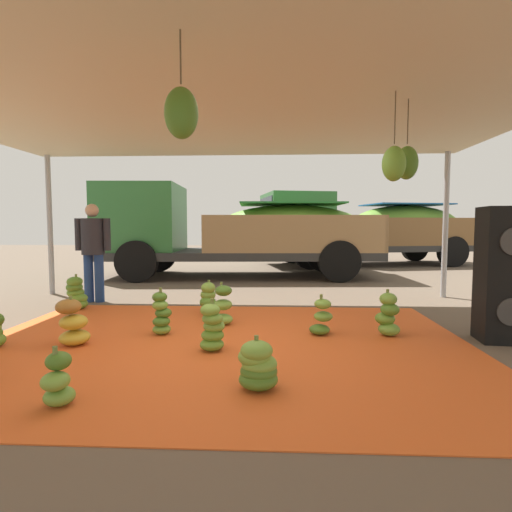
{
  "coord_description": "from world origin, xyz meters",
  "views": [
    {
      "loc": [
        0.63,
        -4.5,
        1.35
      ],
      "look_at": [
        0.29,
        2.57,
        0.82
      ],
      "focal_mm": 28.63,
      "sensor_mm": 36.0,
      "label": 1
    }
  ],
  "objects_px": {
    "cargo_truck_main": "(231,230)",
    "banana_bunch_10": "(77,294)",
    "banana_bunch_2": "(258,366)",
    "banana_bunch_1": "(212,328)",
    "banana_bunch_0": "(388,316)",
    "banana_bunch_6": "(73,324)",
    "banana_bunch_3": "(161,315)",
    "banana_bunch_4": "(322,318)",
    "cargo_truck_far": "(364,228)",
    "banana_bunch_7": "(209,300)",
    "banana_bunch_11": "(223,307)",
    "banana_bunch_12": "(58,381)",
    "worker_0": "(93,245)",
    "speaker_stack": "(502,275)"
  },
  "relations": [
    {
      "from": "banana_bunch_4",
      "to": "banana_bunch_11",
      "type": "bearing_deg",
      "value": 160.98
    },
    {
      "from": "banana_bunch_1",
      "to": "cargo_truck_main",
      "type": "bearing_deg",
      "value": 94.43
    },
    {
      "from": "banana_bunch_4",
      "to": "speaker_stack",
      "type": "distance_m",
      "value": 2.14
    },
    {
      "from": "banana_bunch_4",
      "to": "banana_bunch_6",
      "type": "relative_size",
      "value": 0.89
    },
    {
      "from": "banana_bunch_0",
      "to": "cargo_truck_far",
      "type": "xyz_separation_m",
      "value": [
        1.65,
        9.16,
        1.02
      ]
    },
    {
      "from": "banana_bunch_2",
      "to": "cargo_truck_main",
      "type": "height_order",
      "value": "cargo_truck_main"
    },
    {
      "from": "banana_bunch_4",
      "to": "banana_bunch_11",
      "type": "height_order",
      "value": "banana_bunch_11"
    },
    {
      "from": "banana_bunch_1",
      "to": "banana_bunch_4",
      "type": "height_order",
      "value": "banana_bunch_1"
    },
    {
      "from": "banana_bunch_10",
      "to": "speaker_stack",
      "type": "height_order",
      "value": "speaker_stack"
    },
    {
      "from": "speaker_stack",
      "to": "banana_bunch_1",
      "type": "bearing_deg",
      "value": -170.66
    },
    {
      "from": "banana_bunch_6",
      "to": "banana_bunch_7",
      "type": "relative_size",
      "value": 1.06
    },
    {
      "from": "banana_bunch_12",
      "to": "worker_0",
      "type": "xyz_separation_m",
      "value": [
        -1.6,
        4.13,
        0.81
      ]
    },
    {
      "from": "banana_bunch_7",
      "to": "banana_bunch_3",
      "type": "bearing_deg",
      "value": -109.99
    },
    {
      "from": "banana_bunch_10",
      "to": "banana_bunch_11",
      "type": "relative_size",
      "value": 0.97
    },
    {
      "from": "banana_bunch_1",
      "to": "banana_bunch_6",
      "type": "height_order",
      "value": "banana_bunch_1"
    },
    {
      "from": "banana_bunch_1",
      "to": "banana_bunch_2",
      "type": "xyz_separation_m",
      "value": [
        0.53,
        -1.01,
        -0.05
      ]
    },
    {
      "from": "banana_bunch_2",
      "to": "cargo_truck_far",
      "type": "xyz_separation_m",
      "value": [
        3.17,
        10.87,
        1.08
      ]
    },
    {
      "from": "banana_bunch_2",
      "to": "banana_bunch_3",
      "type": "distance_m",
      "value": 2.06
    },
    {
      "from": "banana_bunch_0",
      "to": "banana_bunch_1",
      "type": "height_order",
      "value": "banana_bunch_0"
    },
    {
      "from": "banana_bunch_7",
      "to": "banana_bunch_12",
      "type": "relative_size",
      "value": 1.16
    },
    {
      "from": "banana_bunch_10",
      "to": "banana_bunch_2",
      "type": "bearing_deg",
      "value": -45.1
    },
    {
      "from": "banana_bunch_12",
      "to": "cargo_truck_main",
      "type": "height_order",
      "value": "cargo_truck_main"
    },
    {
      "from": "banana_bunch_10",
      "to": "cargo_truck_far",
      "type": "distance_m",
      "value": 10.03
    },
    {
      "from": "banana_bunch_1",
      "to": "banana_bunch_2",
      "type": "bearing_deg",
      "value": -62.03
    },
    {
      "from": "banana_bunch_3",
      "to": "speaker_stack",
      "type": "distance_m",
      "value": 4.07
    },
    {
      "from": "banana_bunch_1",
      "to": "banana_bunch_4",
      "type": "xyz_separation_m",
      "value": [
        1.25,
        0.71,
        -0.04
      ]
    },
    {
      "from": "banana_bunch_1",
      "to": "banana_bunch_4",
      "type": "bearing_deg",
      "value": 29.66
    },
    {
      "from": "banana_bunch_2",
      "to": "banana_bunch_6",
      "type": "xyz_separation_m",
      "value": [
        -2.13,
        1.12,
        0.05
      ]
    },
    {
      "from": "banana_bunch_3",
      "to": "cargo_truck_far",
      "type": "height_order",
      "value": "cargo_truck_far"
    },
    {
      "from": "banana_bunch_2",
      "to": "banana_bunch_6",
      "type": "distance_m",
      "value": 2.41
    },
    {
      "from": "banana_bunch_2",
      "to": "cargo_truck_main",
      "type": "xyz_separation_m",
      "value": [
        -1.03,
        7.45,
        1.04
      ]
    },
    {
      "from": "banana_bunch_1",
      "to": "banana_bunch_12",
      "type": "bearing_deg",
      "value": -123.56
    },
    {
      "from": "banana_bunch_4",
      "to": "cargo_truck_far",
      "type": "distance_m",
      "value": 9.54
    },
    {
      "from": "banana_bunch_3",
      "to": "banana_bunch_4",
      "type": "height_order",
      "value": "banana_bunch_3"
    },
    {
      "from": "banana_bunch_2",
      "to": "banana_bunch_3",
      "type": "height_order",
      "value": "banana_bunch_3"
    },
    {
      "from": "banana_bunch_10",
      "to": "banana_bunch_11",
      "type": "height_order",
      "value": "banana_bunch_11"
    },
    {
      "from": "cargo_truck_main",
      "to": "banana_bunch_6",
      "type": "bearing_deg",
      "value": -99.83
    },
    {
      "from": "cargo_truck_far",
      "to": "banana_bunch_7",
      "type": "bearing_deg",
      "value": -116.39
    },
    {
      "from": "banana_bunch_3",
      "to": "banana_bunch_7",
      "type": "height_order",
      "value": "banana_bunch_3"
    },
    {
      "from": "banana_bunch_2",
      "to": "cargo_truck_main",
      "type": "bearing_deg",
      "value": 97.9
    },
    {
      "from": "banana_bunch_2",
      "to": "banana_bunch_12",
      "type": "bearing_deg",
      "value": -164.65
    },
    {
      "from": "banana_bunch_3",
      "to": "cargo_truck_main",
      "type": "xyz_separation_m",
      "value": [
        0.23,
        5.82,
        0.98
      ]
    },
    {
      "from": "speaker_stack",
      "to": "cargo_truck_far",
      "type": "bearing_deg",
      "value": 87.51
    },
    {
      "from": "banana_bunch_10",
      "to": "banana_bunch_12",
      "type": "distance_m",
      "value": 3.82
    },
    {
      "from": "banana_bunch_1",
      "to": "banana_bunch_0",
      "type": "bearing_deg",
      "value": 18.96
    },
    {
      "from": "banana_bunch_2",
      "to": "banana_bunch_7",
      "type": "bearing_deg",
      "value": 107.49
    },
    {
      "from": "cargo_truck_main",
      "to": "banana_bunch_10",
      "type": "bearing_deg",
      "value": -114.83
    },
    {
      "from": "banana_bunch_6",
      "to": "banana_bunch_12",
      "type": "relative_size",
      "value": 1.23
    },
    {
      "from": "banana_bunch_6",
      "to": "banana_bunch_11",
      "type": "bearing_deg",
      "value": 33.72
    },
    {
      "from": "banana_bunch_1",
      "to": "banana_bunch_7",
      "type": "bearing_deg",
      "value": 100.73
    }
  ]
}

